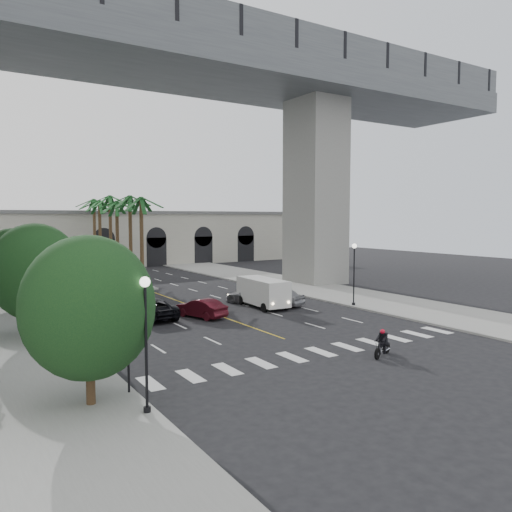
# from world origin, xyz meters

# --- Properties ---
(ground) EXTENTS (140.00, 140.00, 0.00)m
(ground) POSITION_xyz_m (0.00, 0.00, 0.00)
(ground) COLOR black
(ground) RESTS_ON ground
(sidewalk_right) EXTENTS (8.00, 100.00, 0.15)m
(sidewalk_right) POSITION_xyz_m (15.00, 15.00, 0.07)
(sidewalk_right) COLOR gray
(sidewalk_right) RESTS_ON ground
(median) EXTENTS (2.00, 24.00, 0.20)m
(median) POSITION_xyz_m (0.00, 38.00, 0.10)
(median) COLOR gray
(median) RESTS_ON ground
(pier_building) EXTENTS (71.00, 10.50, 8.50)m
(pier_building) POSITION_xyz_m (0.00, 55.00, 4.27)
(pier_building) COLOR #B4B0A2
(pier_building) RESTS_ON ground
(bridge) EXTENTS (75.00, 13.00, 26.00)m
(bridge) POSITION_xyz_m (3.42, 22.00, 18.51)
(bridge) COLOR gray
(bridge) RESTS_ON ground
(palm_a) EXTENTS (3.20, 3.20, 10.30)m
(palm_a) POSITION_xyz_m (0.00, 28.00, 9.10)
(palm_a) COLOR #47331E
(palm_a) RESTS_ON ground
(palm_b) EXTENTS (3.20, 3.20, 10.60)m
(palm_b) POSITION_xyz_m (0.10, 32.00, 9.37)
(palm_b) COLOR #47331E
(palm_b) RESTS_ON ground
(palm_c) EXTENTS (3.20, 3.20, 10.10)m
(palm_c) POSITION_xyz_m (-0.20, 36.00, 8.91)
(palm_c) COLOR #47331E
(palm_c) RESTS_ON ground
(palm_d) EXTENTS (3.20, 3.20, 10.90)m
(palm_d) POSITION_xyz_m (0.15, 40.00, 9.65)
(palm_d) COLOR #47331E
(palm_d) RESTS_ON ground
(palm_e) EXTENTS (3.20, 3.20, 10.40)m
(palm_e) POSITION_xyz_m (-0.10, 44.00, 9.19)
(palm_e) COLOR #47331E
(palm_e) RESTS_ON ground
(palm_f) EXTENTS (3.20, 3.20, 10.70)m
(palm_f) POSITION_xyz_m (0.20, 48.00, 9.46)
(palm_f) COLOR #47331E
(palm_f) RESTS_ON ground
(street_tree_near) EXTENTS (5.20, 5.20, 6.89)m
(street_tree_near) POSITION_xyz_m (-13.00, -3.00, 4.02)
(street_tree_near) COLOR #382616
(street_tree_near) RESTS_ON ground
(street_tree_mid) EXTENTS (5.44, 5.44, 7.21)m
(street_tree_mid) POSITION_xyz_m (-13.00, 10.00, 4.21)
(street_tree_mid) COLOR #382616
(street_tree_mid) RESTS_ON ground
(street_tree_far) EXTENTS (5.04, 5.04, 6.68)m
(street_tree_far) POSITION_xyz_m (-13.00, 22.00, 3.90)
(street_tree_far) COLOR #382616
(street_tree_far) RESTS_ON ground
(lamp_post_left_near) EXTENTS (0.40, 0.40, 5.35)m
(lamp_post_left_near) POSITION_xyz_m (-11.40, -5.00, 3.22)
(lamp_post_left_near) COLOR black
(lamp_post_left_near) RESTS_ON ground
(lamp_post_left_far) EXTENTS (0.40, 0.40, 5.35)m
(lamp_post_left_far) POSITION_xyz_m (-11.40, 16.00, 3.22)
(lamp_post_left_far) COLOR black
(lamp_post_left_far) RESTS_ON ground
(lamp_post_right) EXTENTS (0.40, 0.40, 5.35)m
(lamp_post_right) POSITION_xyz_m (11.40, 8.00, 3.22)
(lamp_post_right) COLOR black
(lamp_post_right) RESTS_ON ground
(traffic_signal_near) EXTENTS (0.25, 0.18, 3.65)m
(traffic_signal_near) POSITION_xyz_m (-11.30, -2.50, 2.51)
(traffic_signal_near) COLOR black
(traffic_signal_near) RESTS_ON ground
(traffic_signal_far) EXTENTS (0.25, 0.18, 3.65)m
(traffic_signal_far) POSITION_xyz_m (-11.30, 1.50, 2.51)
(traffic_signal_far) COLOR black
(traffic_signal_far) RESTS_ON ground
(motorcycle_rider) EXTENTS (1.96, 0.92, 1.50)m
(motorcycle_rider) POSITION_xyz_m (2.33, -3.94, 0.68)
(motorcycle_rider) COLOR black
(motorcycle_rider) RESTS_ON ground
(car_a) EXTENTS (3.25, 4.92, 1.56)m
(car_a) POSITION_xyz_m (6.38, 11.82, 0.78)
(car_a) COLOR #9A9A9E
(car_a) RESTS_ON ground
(car_b) EXTENTS (2.84, 4.59, 1.43)m
(car_b) POSITION_xyz_m (-1.50, 10.79, 0.71)
(car_b) COLOR #470E17
(car_b) RESTS_ON ground
(car_c) EXTENTS (3.05, 5.85, 1.57)m
(car_c) POSITION_xyz_m (-4.96, 12.41, 0.79)
(car_c) COLOR black
(car_c) RESTS_ON ground
(car_d) EXTENTS (3.61, 5.36, 1.44)m
(car_d) POSITION_xyz_m (4.88, 13.83, 0.72)
(car_d) COLOR slate
(car_d) RESTS_ON ground
(car_e) EXTENTS (2.70, 4.67, 1.50)m
(car_e) POSITION_xyz_m (-3.33, 21.17, 0.75)
(car_e) COLOR #102A4D
(car_e) RESTS_ON ground
(cargo_van) EXTENTS (2.52, 5.74, 2.40)m
(cargo_van) POSITION_xyz_m (4.81, 11.88, 1.34)
(cargo_van) COLOR silver
(cargo_van) RESTS_ON ground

